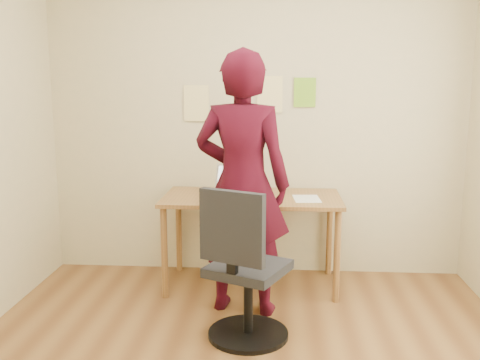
# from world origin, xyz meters

# --- Properties ---
(room) EXTENTS (3.58, 3.58, 2.78)m
(room) POSITION_xyz_m (0.00, 0.00, 1.35)
(room) COLOR brown
(room) RESTS_ON ground
(desk) EXTENTS (1.40, 0.70, 0.74)m
(desk) POSITION_xyz_m (-0.01, 1.38, 0.65)
(desk) COLOR brown
(desk) RESTS_ON ground
(laptop) EXTENTS (0.41, 0.39, 0.24)m
(laptop) POSITION_xyz_m (-0.18, 1.34, 0.79)
(laptop) COLOR #B1B0B8
(laptop) RESTS_ON desk
(paper_sheet) EXTENTS (0.22, 0.30, 0.00)m
(paper_sheet) POSITION_xyz_m (0.42, 1.32, 0.74)
(paper_sheet) COLOR white
(paper_sheet) RESTS_ON desk
(phone) EXTENTS (0.10, 0.14, 0.01)m
(phone) POSITION_xyz_m (0.13, 1.18, 0.74)
(phone) COLOR black
(phone) RESTS_ON desk
(wall_note_left) EXTENTS (0.21, 0.00, 0.30)m
(wall_note_left) POSITION_xyz_m (-0.50, 1.74, 1.45)
(wall_note_left) COLOR #F6E093
(wall_note_left) RESTS_ON room
(wall_note_mid) EXTENTS (0.21, 0.00, 0.30)m
(wall_note_mid) POSITION_xyz_m (0.12, 1.74, 1.53)
(wall_note_mid) COLOR #F6E093
(wall_note_mid) RESTS_ON room
(wall_note_right) EXTENTS (0.18, 0.00, 0.24)m
(wall_note_right) POSITION_xyz_m (0.41, 1.74, 1.55)
(wall_note_right) COLOR #7BB929
(wall_note_right) RESTS_ON room
(office_chair) EXTENTS (0.59, 0.60, 1.01)m
(office_chair) POSITION_xyz_m (-0.02, 0.42, 0.43)
(office_chair) COLOR black
(office_chair) RESTS_ON ground
(person) EXTENTS (0.74, 0.55, 1.86)m
(person) POSITION_xyz_m (-0.06, 0.91, 0.93)
(person) COLOR #350713
(person) RESTS_ON ground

